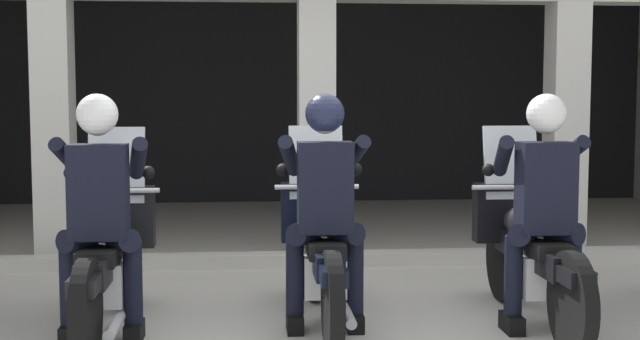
{
  "coord_description": "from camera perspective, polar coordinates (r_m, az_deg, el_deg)",
  "views": [
    {
      "loc": [
        -0.51,
        -5.78,
        1.58
      ],
      "look_at": [
        0.0,
        0.2,
        1.05
      ],
      "focal_mm": 48.19,
      "sensor_mm": 36.0,
      "label": 1
    }
  ],
  "objects": [
    {
      "name": "kerb_strip",
      "position": [
        7.97,
        0.04,
        -5.94
      ],
      "size": [
        10.56,
        0.24,
        0.12
      ],
      "primitive_type": "cube",
      "color": "#B7B5AD",
      "rests_on": "ground"
    },
    {
      "name": "motorcycle_right",
      "position": [
        6.18,
        13.69,
        -5.16
      ],
      "size": [
        0.62,
        2.04,
        1.35
      ],
      "rotation": [
        0.0,
        0.0,
        0.04
      ],
      "color": "black",
      "rests_on": "ground"
    },
    {
      "name": "police_officer_center",
      "position": [
        5.67,
        0.31,
        -1.45
      ],
      "size": [
        0.63,
        0.61,
        1.58
      ],
      "rotation": [
        0.0,
        0.0,
        -0.04
      ],
      "color": "black",
      "rests_on": "ground"
    },
    {
      "name": "police_officer_right",
      "position": [
        5.85,
        14.64,
        -1.41
      ],
      "size": [
        0.63,
        0.61,
        1.58
      ],
      "rotation": [
        0.0,
        0.0,
        0.04
      ],
      "color": "black",
      "rests_on": "ground"
    },
    {
      "name": "motorcycle_left",
      "position": [
        5.94,
        -13.87,
        -5.58
      ],
      "size": [
        0.62,
        2.04,
        1.35
      ],
      "rotation": [
        0.0,
        0.0,
        -0.04
      ],
      "color": "black",
      "rests_on": "ground"
    },
    {
      "name": "motorcycle_center",
      "position": [
        6.02,
        0.08,
        -5.29
      ],
      "size": [
        0.62,
        2.04,
        1.35
      ],
      "rotation": [
        0.0,
        0.0,
        -0.04
      ],
      "color": "black",
      "rests_on": "ground"
    },
    {
      "name": "station_building",
      "position": [
        10.84,
        -1.33,
        7.23
      ],
      "size": [
        11.06,
        4.98,
        3.07
      ],
      "color": "black",
      "rests_on": "ground"
    },
    {
      "name": "ground_plane",
      "position": [
        8.93,
        -1.52,
        -5.14
      ],
      "size": [
        80.0,
        80.0,
        0.0
      ],
      "primitive_type": "plane",
      "color": "#A8A59E"
    },
    {
      "name": "police_officer_left",
      "position": [
        5.6,
        -14.43,
        -1.7
      ],
      "size": [
        0.63,
        0.61,
        1.58
      ],
      "rotation": [
        0.0,
        0.0,
        -0.04
      ],
      "color": "black",
      "rests_on": "ground"
    }
  ]
}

